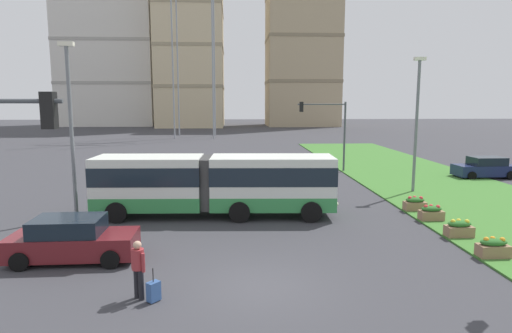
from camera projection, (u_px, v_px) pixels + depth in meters
ground_plane at (259, 287)px, 13.42m from camera, size 260.00×260.00×0.00m
grass_median at (484, 205)px, 23.98m from camera, size 10.00×70.00×0.08m
articulated_bus at (215, 183)px, 21.55m from camera, size 11.94×3.20×3.00m
car_maroon_sedan at (72, 240)px, 15.58m from camera, size 4.44×2.09×1.58m
car_navy_sedan at (485, 168)px, 32.58m from camera, size 4.45×2.12×1.58m
car_white_van at (163, 168)px, 32.65m from camera, size 4.56×2.38×1.58m
pedestrian_crossing at (138, 266)px, 12.47m from camera, size 0.46×0.41×1.74m
rolling_suitcase at (154, 291)px, 12.39m from camera, size 0.42×0.43×0.97m
flower_planter_0 at (493, 247)px, 15.79m from camera, size 1.10×0.56×0.74m
flower_planter_1 at (459, 228)px, 18.16m from camera, size 1.10×0.56×0.74m
flower_planter_2 at (431, 213)px, 20.71m from camera, size 1.10×0.56×0.74m
flower_planter_3 at (415, 204)px, 22.58m from camera, size 1.10×0.56×0.74m
traffic_light_far_right at (329, 124)px, 34.94m from camera, size 3.92×0.28×5.65m
streetlight_left at (71, 123)px, 20.81m from camera, size 0.70×0.28×8.42m
streetlight_median at (417, 119)px, 26.77m from camera, size 0.70×0.28×8.32m
apartment_tower_west at (108, 24)px, 102.93m from camera, size 22.05×15.82×47.79m
apartment_tower_westcentre at (190, 11)px, 98.33m from camera, size 14.77×18.79×51.73m
apartment_tower_centre at (302, 19)px, 101.02m from camera, size 16.56×14.22×49.52m
transmission_pylon at (194, 19)px, 67.55m from camera, size 9.00×6.24×33.81m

